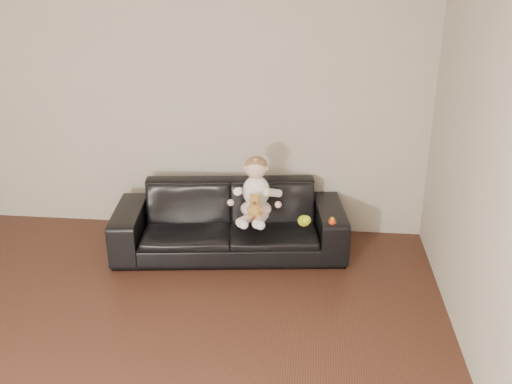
# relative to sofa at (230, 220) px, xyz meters

# --- Properties ---
(wall_back) EXTENTS (5.00, 0.00, 5.00)m
(wall_back) POSITION_rel_sofa_xyz_m (-0.78, 0.50, 1.01)
(wall_back) COLOR #B5AB98
(wall_back) RESTS_ON ground
(sofa) EXTENTS (2.05, 1.01, 0.58)m
(sofa) POSITION_rel_sofa_xyz_m (0.00, 0.00, 0.00)
(sofa) COLOR black
(sofa) RESTS_ON floor
(baby) EXTENTS (0.40, 0.48, 0.52)m
(baby) POSITION_rel_sofa_xyz_m (0.24, -0.11, 0.32)
(baby) COLOR silver
(baby) RESTS_ON sofa
(teddy_bear) EXTENTS (0.13, 0.13, 0.20)m
(teddy_bear) POSITION_rel_sofa_xyz_m (0.25, -0.27, 0.26)
(teddy_bear) COLOR #A87830
(teddy_bear) RESTS_ON sofa
(toy_green) EXTENTS (0.14, 0.15, 0.09)m
(toy_green) POSITION_rel_sofa_xyz_m (0.65, -0.24, 0.13)
(toy_green) COLOR #B5DA19
(toy_green) RESTS_ON sofa
(toy_rattle) EXTENTS (0.08, 0.08, 0.06)m
(toy_rattle) POSITION_rel_sofa_xyz_m (0.87, -0.21, 0.12)
(toy_rattle) COLOR red
(toy_rattle) RESTS_ON sofa
(toy_blue_disc) EXTENTS (0.13, 0.13, 0.01)m
(toy_blue_disc) POSITION_rel_sofa_xyz_m (0.86, -0.20, 0.10)
(toy_blue_disc) COLOR #1B2FDB
(toy_blue_disc) RESTS_ON sofa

